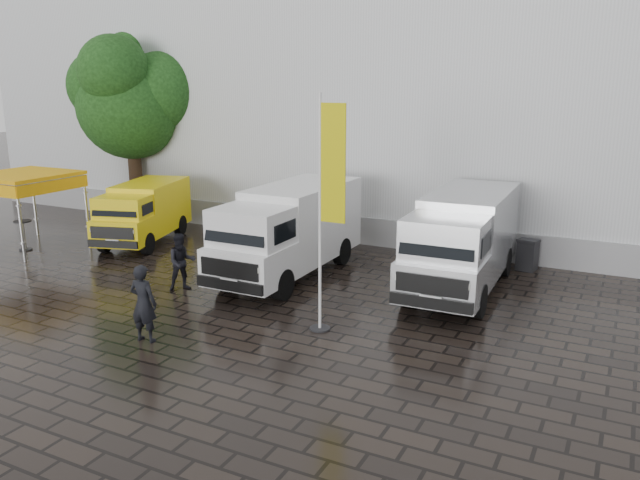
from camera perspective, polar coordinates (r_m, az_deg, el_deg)
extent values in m
plane|color=black|center=(15.58, -4.00, -7.39)|extent=(120.00, 120.00, 0.00)
cube|color=silver|center=(28.92, 16.49, 14.20)|extent=(44.00, 16.00, 12.00)
cube|color=gray|center=(21.71, 11.45, 0.00)|extent=(44.00, 0.15, 1.00)
cylinder|color=silver|center=(26.22, -24.66, 3.09)|extent=(0.10, 0.10, 2.51)
cylinder|color=silver|center=(24.14, -20.56, 2.63)|extent=(0.10, 0.10, 2.51)
cylinder|color=silver|center=(22.43, -25.68, 1.29)|extent=(0.10, 0.10, 2.51)
cube|color=#FAAD0D|center=(24.11, -25.47, 5.41)|extent=(2.95, 2.95, 0.12)
cylinder|color=black|center=(15.05, -0.01, -8.07)|extent=(0.50, 0.50, 0.04)
cylinder|color=white|center=(14.23, -0.01, 2.19)|extent=(0.07, 0.07, 5.52)
cube|color=#D4C90B|center=(13.89, 1.22, 6.97)|extent=(0.60, 0.03, 2.65)
cylinder|color=black|center=(27.82, -16.51, 5.92)|extent=(0.56, 0.56, 3.98)
sphere|color=black|center=(27.59, -16.93, 11.65)|extent=(4.38, 4.38, 4.38)
sphere|color=black|center=(28.65, -16.82, 15.32)|extent=(2.58, 2.58, 2.58)
cylinder|color=black|center=(24.14, -25.43, 0.38)|extent=(0.60, 0.60, 1.06)
cube|color=black|center=(20.58, 18.44, -1.27)|extent=(0.68, 0.68, 0.98)
imported|color=black|center=(14.64, -15.85, -5.58)|extent=(0.70, 0.51, 1.81)
imported|color=black|center=(18.01, -12.53, -1.96)|extent=(0.99, 1.00, 1.63)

